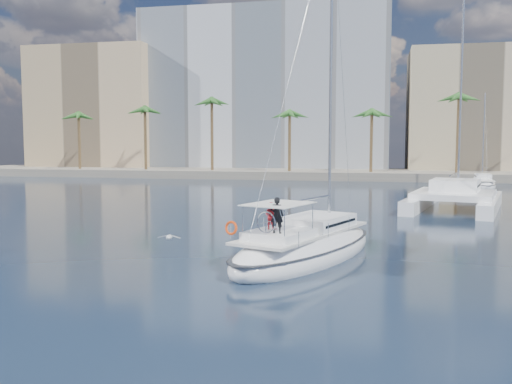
# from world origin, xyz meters

# --- Properties ---
(ground) EXTENTS (160.00, 160.00, 0.00)m
(ground) POSITION_xyz_m (0.00, 0.00, 0.00)
(ground) COLOR black
(ground) RESTS_ON ground
(quay) EXTENTS (120.00, 14.00, 1.20)m
(quay) POSITION_xyz_m (0.00, 61.00, 0.60)
(quay) COLOR gray
(quay) RESTS_ON ground
(building_modern) EXTENTS (42.00, 16.00, 28.00)m
(building_modern) POSITION_xyz_m (-12.00, 73.00, 14.00)
(building_modern) COLOR silver
(building_modern) RESTS_ON ground
(building_tan_left) EXTENTS (22.00, 14.00, 22.00)m
(building_tan_left) POSITION_xyz_m (-42.00, 69.00, 11.00)
(building_tan_left) COLOR tan
(building_tan_left) RESTS_ON ground
(building_beige) EXTENTS (20.00, 14.00, 20.00)m
(building_beige) POSITION_xyz_m (22.00, 70.00, 10.00)
(building_beige) COLOR tan
(building_beige) RESTS_ON ground
(palm_left) EXTENTS (3.60, 3.60, 12.30)m
(palm_left) POSITION_xyz_m (-34.00, 57.00, 10.28)
(palm_left) COLOR brown
(palm_left) RESTS_ON ground
(palm_centre) EXTENTS (3.60, 3.60, 12.30)m
(palm_centre) POSITION_xyz_m (0.00, 57.00, 10.28)
(palm_centre) COLOR brown
(palm_centre) RESTS_ON ground
(main_sloop) EXTENTS (7.96, 12.85, 18.20)m
(main_sloop) POSITION_xyz_m (3.78, 0.22, 0.54)
(main_sloop) COLOR white
(main_sloop) RESTS_ON ground
(catamaran) EXTENTS (9.69, 14.64, 19.41)m
(catamaran) POSITION_xyz_m (13.49, 22.62, 1.18)
(catamaran) COLOR white
(catamaran) RESTS_ON ground
(seagull) EXTENTS (1.23, 0.53, 0.23)m
(seagull) POSITION_xyz_m (-3.25, 0.33, 0.80)
(seagull) COLOR silver
(seagull) RESTS_ON ground
(moored_yacht_a) EXTENTS (3.37, 9.52, 11.90)m
(moored_yacht_a) POSITION_xyz_m (20.00, 47.00, 0.00)
(moored_yacht_a) COLOR white
(moored_yacht_a) RESTS_ON ground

